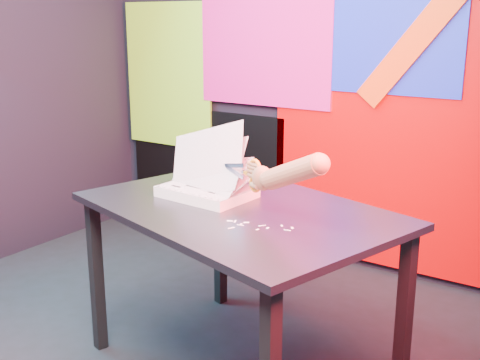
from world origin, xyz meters
The scene contains 7 objects.
room centered at (0.00, 0.00, 1.35)m, with size 3.01×3.01×2.71m.
backdrop centered at (0.06, 1.46, 0.96)m, with size 2.88×0.05×2.08m.
work_table centered at (0.48, 0.11, 0.67)m, with size 1.44×1.14×0.75m.
printout_stack centered at (0.28, 0.15, 0.78)m, with size 0.43×0.29×0.35m.
scissors centered at (0.55, 0.11, 0.89)m, with size 0.23×0.09×0.14m.
hand_forearm centered at (0.75, 0.03, 0.95)m, with size 0.41×0.19×0.20m.
paper_clippings centered at (0.65, -0.05, 0.75)m, with size 0.26×0.15×0.00m.
Camera 1 is at (1.79, -1.80, 1.49)m, focal length 45.00 mm.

